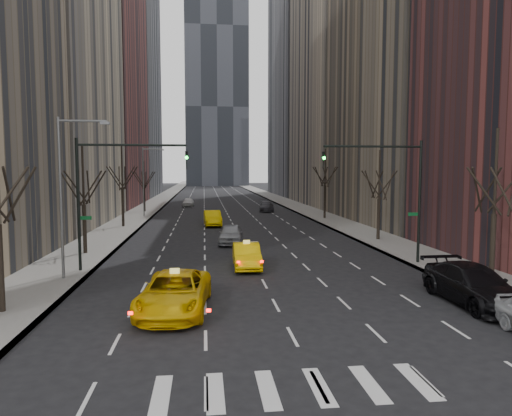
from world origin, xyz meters
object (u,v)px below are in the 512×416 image
object	(u,v)px
taxi_suv	(175,293)
parked_suv_black	(473,285)
silver_sedan_ahead	(231,234)
taxi_sedan	(247,256)

from	to	relation	value
taxi_suv	parked_suv_black	xyz separation A→B (m)	(13.79, -0.39, 0.04)
taxi_suv	silver_sedan_ahead	world-z (taller)	taxi_suv
silver_sedan_ahead	parked_suv_black	world-z (taller)	parked_suv_black
taxi_suv	parked_suv_black	distance (m)	13.80
silver_sedan_ahead	parked_suv_black	size ratio (longest dim) A/B	0.78
taxi_suv	taxi_sedan	bearing A→B (deg)	70.38
parked_suv_black	taxi_sedan	bearing A→B (deg)	136.41
taxi_sedan	silver_sedan_ahead	bearing A→B (deg)	93.80
taxi_sedan	parked_suv_black	xyz separation A→B (m)	(9.79, -9.05, 0.12)
taxi_suv	parked_suv_black	world-z (taller)	parked_suv_black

